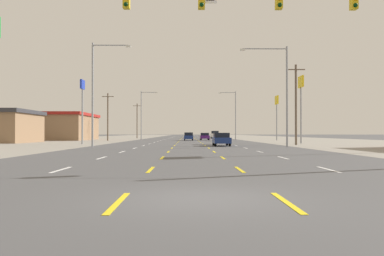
# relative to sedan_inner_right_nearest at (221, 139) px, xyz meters

# --- Properties ---
(ground_plane) EXTENTS (572.00, 572.00, 0.00)m
(ground_plane) POSITION_rel_sedan_inner_right_nearest_xyz_m (-3.49, 30.07, -0.76)
(ground_plane) COLOR #4C4C4F
(lot_apron_left) EXTENTS (28.00, 440.00, 0.01)m
(lot_apron_left) POSITION_rel_sedan_inner_right_nearest_xyz_m (-28.24, 30.07, -0.75)
(lot_apron_left) COLOR gray
(lot_apron_left) RESTS_ON ground
(lot_apron_right) EXTENTS (28.00, 440.00, 0.01)m
(lot_apron_right) POSITION_rel_sedan_inner_right_nearest_xyz_m (21.26, 30.07, -0.75)
(lot_apron_right) COLOR gray
(lot_apron_right) RESTS_ON ground
(lane_markings) EXTENTS (10.64, 227.60, 0.01)m
(lane_markings) POSITION_rel_sedan_inner_right_nearest_xyz_m (-3.49, 68.57, -0.75)
(lane_markings) COLOR white
(lane_markings) RESTS_ON ground
(signal_span_wire) EXTENTS (26.63, 0.53, 9.31)m
(signal_span_wire) POSITION_rel_sedan_inner_right_nearest_xyz_m (-2.99, -26.54, 4.68)
(signal_span_wire) COLOR brown
(signal_span_wire) RESTS_ON ground
(sedan_inner_right_nearest) EXTENTS (1.80, 4.50, 1.46)m
(sedan_inner_right_nearest) POSITION_rel_sedan_inner_right_nearest_xyz_m (0.00, 0.00, 0.00)
(sedan_inner_right_nearest) COLOR navy
(sedan_inner_right_nearest) RESTS_ON ground
(hatchback_center_turn_near) EXTENTS (1.72, 3.90, 1.54)m
(hatchback_center_turn_near) POSITION_rel_sedan_inner_right_nearest_xyz_m (-3.50, 32.20, 0.03)
(hatchback_center_turn_near) COLOR navy
(hatchback_center_turn_near) RESTS_ON ground
(sedan_inner_right_mid) EXTENTS (1.80, 4.50, 1.46)m
(sedan_inner_right_mid) POSITION_rel_sedan_inner_right_nearest_xyz_m (-0.22, 37.23, 0.00)
(sedan_inner_right_mid) COLOR #4C196B
(sedan_inner_right_mid) RESTS_ON ground
(suv_far_right_midfar) EXTENTS (1.98, 4.90, 1.98)m
(suv_far_right_midfar) POSITION_rel_sedan_inner_right_nearest_xyz_m (3.45, 60.88, 0.27)
(suv_far_right_midfar) COLOR white
(suv_far_right_midfar) RESTS_ON ground
(sedan_center_turn_far) EXTENTS (1.80, 4.50, 1.46)m
(sedan_center_turn_far) POSITION_rel_sedan_inner_right_nearest_xyz_m (-3.33, 69.32, 0.00)
(sedan_center_turn_far) COLOR red
(sedan_center_turn_far) RESTS_ON ground
(storefront_left_row_2) EXTENTS (13.70, 17.67, 5.44)m
(storefront_left_row_2) POSITION_rel_sedan_inner_right_nearest_xyz_m (-30.37, 38.60, 1.98)
(storefront_left_row_2) COLOR #8C6B4C
(storefront_left_row_2) RESTS_ON ground
(pole_sign_left_row_1) EXTENTS (0.24, 1.67, 8.39)m
(pole_sign_left_row_1) POSITION_rel_sedan_inner_right_nearest_xyz_m (-17.50, 8.24, 5.28)
(pole_sign_left_row_1) COLOR gray
(pole_sign_left_row_1) RESTS_ON ground
(pole_sign_right_row_1) EXTENTS (0.24, 2.16, 9.26)m
(pole_sign_right_row_1) POSITION_rel_sedan_inner_right_nearest_xyz_m (11.84, 10.50, 6.27)
(pole_sign_right_row_1) COLOR gray
(pole_sign_right_row_1) RESTS_ON ground
(pole_sign_right_row_2) EXTENTS (0.24, 2.29, 8.55)m
(pole_sign_right_row_2) POSITION_rel_sedan_inner_right_nearest_xyz_m (13.36, 32.36, 5.82)
(pole_sign_right_row_2) COLOR gray
(pole_sign_right_row_2) RESTS_ON ground
(streetlight_left_row_0) EXTENTS (4.06, 0.26, 10.84)m
(streetlight_left_row_0) POSITION_rel_sedan_inner_right_nearest_xyz_m (-13.27, -2.65, 5.45)
(streetlight_left_row_0) COLOR gray
(streetlight_left_row_0) RESTS_ON ground
(streetlight_right_row_0) EXTENTS (5.01, 0.26, 10.52)m
(streetlight_right_row_0) POSITION_rel_sedan_inner_right_nearest_xyz_m (6.13, -2.65, 5.39)
(streetlight_right_row_0) COLOR gray
(streetlight_right_row_0) RESTS_ON ground
(streetlight_left_row_1) EXTENTS (3.63, 0.26, 10.43)m
(streetlight_left_row_1) POSITION_rel_sedan_inner_right_nearest_xyz_m (-13.32, 42.14, 5.18)
(streetlight_left_row_1) COLOR gray
(streetlight_left_row_1) RESTS_ON ground
(streetlight_right_row_1) EXTENTS (3.72, 0.26, 10.40)m
(streetlight_right_row_1) POSITION_rel_sedan_inner_right_nearest_xyz_m (6.32, 42.14, 5.17)
(streetlight_right_row_1) COLOR gray
(streetlight_right_row_1) RESTS_ON ground
(utility_pole_right_row_0) EXTENTS (2.20, 0.26, 9.68)m
(utility_pole_right_row_0) POSITION_rel_sedan_inner_right_nearest_xyz_m (9.30, 3.67, 4.28)
(utility_pole_right_row_0) COLOR brown
(utility_pole_right_row_0) RESTS_ON ground
(utility_pole_left_row_1) EXTENTS (2.20, 0.26, 8.84)m
(utility_pole_left_row_1) POSITION_rel_sedan_inner_right_nearest_xyz_m (-18.59, 30.86, 3.86)
(utility_pole_left_row_1) COLOR brown
(utility_pole_left_row_1) RESTS_ON ground
(utility_pole_left_row_2) EXTENTS (2.20, 0.26, 9.35)m
(utility_pole_left_row_2) POSITION_rel_sedan_inner_right_nearest_xyz_m (-17.23, 64.09, 4.12)
(utility_pole_left_row_2) COLOR brown
(utility_pole_left_row_2) RESTS_ON ground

